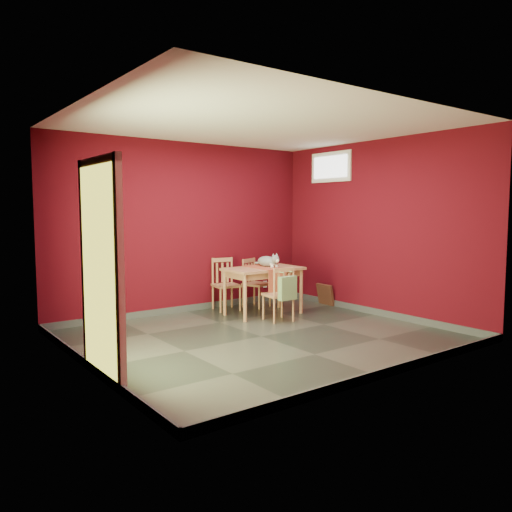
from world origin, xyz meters
TOP-DOWN VIEW (x-y plane):
  - ground at (0.00, 0.00)m, footprint 4.50×4.50m
  - room_shell at (0.00, 0.00)m, footprint 4.50×4.50m
  - doorway at (-2.23, -0.40)m, footprint 0.06×1.01m
  - window at (2.23, 1.00)m, footprint 0.05×0.90m
  - outlet_plate at (1.60, 1.99)m, footprint 0.08×0.02m
  - dining_table at (0.86, 1.08)m, footprint 1.20×0.73m
  - table_runner at (0.86, 0.96)m, footprint 0.37×0.72m
  - chair_far_left at (0.59, 1.75)m, footprint 0.46×0.46m
  - chair_far_right at (1.13, 1.66)m, footprint 0.48×0.48m
  - chair_near at (0.76, 0.56)m, footprint 0.43×0.43m
  - tote_bag at (0.74, 0.36)m, footprint 0.29×0.18m
  - cat at (0.98, 1.13)m, footprint 0.37×0.52m
  - picture_frame at (2.19, 1.05)m, footprint 0.14×0.37m

SIDE VIEW (x-z plane):
  - ground at x=0.00m, z-range 0.00..0.00m
  - room_shell at x=0.00m, z-range -2.20..2.30m
  - picture_frame at x=2.19m, z-range 0.00..0.36m
  - outlet_plate at x=1.60m, z-range 0.24..0.36m
  - chair_near at x=0.76m, z-range 0.01..0.81m
  - chair_far_right at x=1.13m, z-range 0.01..0.82m
  - chair_far_left at x=0.59m, z-range 0.01..0.86m
  - tote_bag at x=0.74m, z-range 0.31..0.72m
  - dining_table at x=0.86m, z-range 0.28..1.02m
  - table_runner at x=0.86m, z-range 0.50..0.86m
  - cat at x=0.98m, z-range 0.74..0.97m
  - doorway at x=-2.23m, z-range 0.06..2.19m
  - window at x=2.23m, z-range 2.10..2.60m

